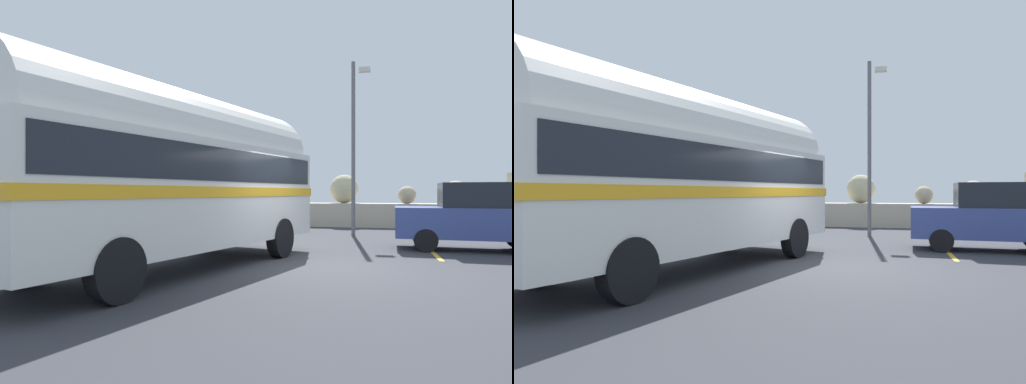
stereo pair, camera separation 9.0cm
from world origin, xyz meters
TOP-DOWN VIEW (x-y plane):
  - ground at (0.00, 0.00)m, footprint 32.00×26.00m
  - breakwater at (0.35, 11.78)m, footprint 31.36×2.18m
  - vintage_coach at (-2.69, -1.19)m, footprint 4.64×8.91m
  - parked_car_nearest at (4.02, 3.65)m, footprint 4.18×1.90m
  - lamp_post at (0.66, 7.12)m, footprint 0.68×1.02m

SIDE VIEW (x-z plane):
  - ground at x=0.00m, z-range 0.00..0.02m
  - breakwater at x=0.35m, z-range -0.47..2.00m
  - parked_car_nearest at x=4.02m, z-range 0.04..1.90m
  - vintage_coach at x=-2.69m, z-range 0.20..3.90m
  - lamp_post at x=0.66m, z-range 0.41..6.82m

